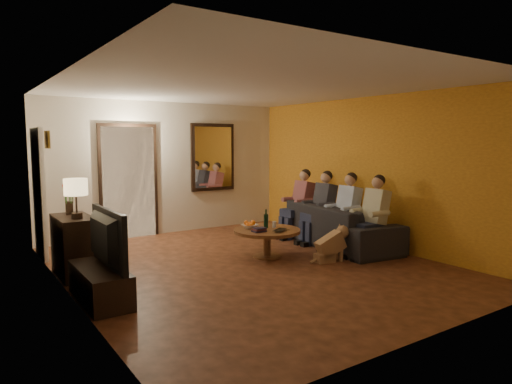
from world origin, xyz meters
TOP-DOWN VIEW (x-y plane):
  - floor at (0.00, 0.00)m, footprint 5.00×6.00m
  - ceiling at (0.00, 0.00)m, footprint 5.00×6.00m
  - back_wall at (0.00, 3.00)m, footprint 5.00×0.02m
  - front_wall at (0.00, -3.00)m, footprint 5.00×0.02m
  - left_wall at (-2.50, 0.00)m, footprint 0.02×6.00m
  - right_wall at (2.50, 0.00)m, footprint 0.02×6.00m
  - orange_accent at (2.49, 0.00)m, footprint 0.01×6.00m
  - kitchen_doorway at (-0.80, 2.98)m, footprint 1.00×0.06m
  - door_trim at (-0.80, 2.97)m, footprint 1.12×0.04m
  - fridge_glimpse at (-0.55, 2.98)m, footprint 0.45×0.03m
  - mirror_frame at (1.00, 2.96)m, footprint 1.00×0.05m
  - mirror_glass at (1.00, 2.93)m, footprint 0.86×0.02m
  - white_door at (-2.46, 2.30)m, footprint 0.06×0.85m
  - framed_art at (-2.47, 1.30)m, footprint 0.03×0.28m
  - art_canvas at (-2.46, 1.30)m, footprint 0.01×0.22m
  - dresser at (-2.25, 0.95)m, footprint 0.45×0.92m
  - table_lamp at (-2.25, 0.73)m, footprint 0.30×0.30m
  - flower_vase at (-2.25, 1.17)m, footprint 0.14×0.14m
  - tv_stand at (-2.25, -0.28)m, footprint 0.45×1.17m
  - tv at (-2.25, -0.28)m, footprint 1.16×0.15m
  - sofa at (2.03, 0.29)m, footprint 2.62×1.33m
  - person_a at (1.93, -0.61)m, footprint 0.60×0.40m
  - person_b at (1.93, -0.01)m, footprint 0.60×0.40m
  - person_c at (1.93, 0.59)m, footprint 0.60×0.40m
  - person_d at (1.93, 1.19)m, footprint 0.60×0.40m
  - dog at (1.14, -0.49)m, footprint 0.59×0.32m
  - coffee_table at (0.49, 0.28)m, footprint 1.13×1.13m
  - bowl at (0.31, 0.50)m, footprint 0.26×0.26m
  - oranges at (0.31, 0.50)m, footprint 0.20×0.20m
  - wine_bottle at (0.54, 0.38)m, footprint 0.07×0.07m
  - wine_glass at (0.67, 0.33)m, footprint 0.06×0.06m
  - book_stack at (0.27, 0.18)m, footprint 0.20×0.15m
  - laptop at (0.59, -0.00)m, footprint 0.39×0.36m

SIDE VIEW (x-z plane):
  - floor at x=0.00m, z-range -0.01..0.01m
  - tv_stand at x=-2.25m, z-range 0.00..0.39m
  - coffee_table at x=0.49m, z-range 0.00..0.45m
  - dog at x=1.14m, z-range 0.00..0.56m
  - sofa at x=2.03m, z-range 0.00..0.73m
  - dresser at x=-2.25m, z-range 0.00..0.81m
  - laptop at x=0.59m, z-range 0.45..0.48m
  - bowl at x=0.31m, z-range 0.45..0.51m
  - book_stack at x=0.27m, z-range 0.45..0.52m
  - wine_glass at x=0.67m, z-range 0.45..0.55m
  - oranges at x=0.31m, z-range 0.51..0.59m
  - person_a at x=1.93m, z-range 0.00..1.20m
  - person_b at x=1.93m, z-range 0.00..1.20m
  - person_c at x=1.93m, z-range 0.00..1.20m
  - person_d at x=1.93m, z-range 0.00..1.20m
  - wine_bottle at x=0.54m, z-range 0.45..0.76m
  - tv at x=-2.25m, z-range 0.39..1.06m
  - fridge_glimpse at x=-0.55m, z-range 0.05..1.75m
  - white_door at x=-2.46m, z-range 0.00..2.04m
  - flower_vase at x=-2.25m, z-range 0.81..1.25m
  - kitchen_doorway at x=-0.80m, z-range 0.00..2.10m
  - door_trim at x=-0.80m, z-range -0.06..2.16m
  - table_lamp at x=-2.25m, z-range 0.81..1.35m
  - back_wall at x=0.00m, z-range 0.00..2.60m
  - front_wall at x=0.00m, z-range 0.00..2.60m
  - left_wall at x=-2.50m, z-range 0.00..2.60m
  - right_wall at x=2.50m, z-range 0.00..2.60m
  - orange_accent at x=2.49m, z-range 0.00..2.60m
  - mirror_frame at x=1.00m, z-range 0.80..2.20m
  - mirror_glass at x=1.00m, z-range 0.87..2.13m
  - framed_art at x=-2.47m, z-range 1.73..1.97m
  - art_canvas at x=-2.46m, z-range 1.76..1.94m
  - ceiling at x=0.00m, z-range 2.60..2.60m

